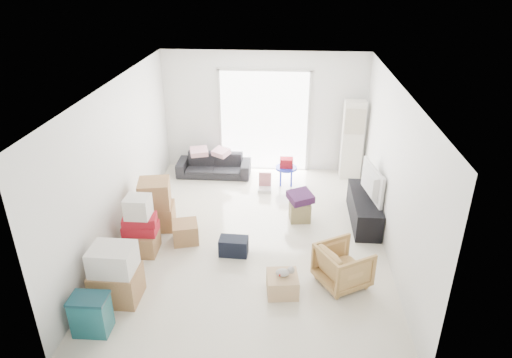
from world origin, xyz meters
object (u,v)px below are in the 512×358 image
object	(u,v)px
television	(366,193)
kids_table	(286,166)
storage_bins	(91,314)
tv_console	(364,209)
wood_crate	(282,284)
sofa	(214,162)
armchair	(343,264)
ac_tower	(352,140)
ottoman	(300,211)

from	to	relation	value
television	kids_table	size ratio (longest dim) A/B	1.70
storage_bins	tv_console	bearing A→B (deg)	38.73
television	wood_crate	distance (m)	2.64
tv_console	sofa	distance (m)	3.58
storage_bins	kids_table	bearing A→B (deg)	62.03
storage_bins	wood_crate	world-z (taller)	storage_bins
television	storage_bins	size ratio (longest dim) A/B	1.85
television	wood_crate	size ratio (longest dim) A/B	2.31
television	kids_table	distance (m)	2.07
armchair	kids_table	world-z (taller)	armchair
wood_crate	tv_console	bearing A→B (deg)	56.10
armchair	storage_bins	world-z (taller)	armchair
ac_tower	television	world-z (taller)	ac_tower
ottoman	armchair	bearing A→B (deg)	-71.38
ac_tower	tv_console	xyz separation A→B (m)	(0.05, -1.95, -0.62)
tv_console	armchair	size ratio (longest dim) A/B	2.18
ottoman	kids_table	xyz separation A→B (m)	(-0.28, 1.49, 0.24)
storage_bins	ottoman	xyz separation A→B (m)	(2.72, 3.09, -0.09)
ac_tower	storage_bins	distance (m)	6.40
ottoman	tv_console	bearing A→B (deg)	1.79
kids_table	sofa	bearing A→B (deg)	168.27
sofa	storage_bins	world-z (taller)	sofa
ac_tower	tv_console	distance (m)	2.04
television	kids_table	bearing A→B (deg)	34.97
television	armchair	distance (m)	1.97
ottoman	wood_crate	xyz separation A→B (m)	(-0.27, -2.12, -0.04)
sofa	ottoman	world-z (taller)	sofa
sofa	wood_crate	xyz separation A→B (m)	(1.64, -3.95, -0.17)
television	kids_table	world-z (taller)	television
armchair	ottoman	distance (m)	1.95
ac_tower	armchair	world-z (taller)	ac_tower
tv_console	kids_table	world-z (taller)	kids_table
sofa	armchair	world-z (taller)	armchair
tv_console	storage_bins	size ratio (longest dim) A/B	2.75
sofa	storage_bins	distance (m)	4.99
armchair	kids_table	bearing A→B (deg)	-15.28
storage_bins	kids_table	size ratio (longest dim) A/B	0.92
television	wood_crate	world-z (taller)	television
television	storage_bins	bearing A→B (deg)	118.57
armchair	ac_tower	bearing A→B (deg)	-38.07
television	armchair	world-z (taller)	armchair
ac_tower	sofa	bearing A→B (deg)	-177.18
ottoman	kids_table	bearing A→B (deg)	100.73
wood_crate	ottoman	bearing A→B (deg)	82.77
ac_tower	storage_bins	size ratio (longest dim) A/B	3.15
ottoman	television	bearing A→B (deg)	1.79
ac_tower	armchair	size ratio (longest dim) A/B	2.50
television	ottoman	distance (m)	1.24
ac_tower	kids_table	world-z (taller)	ac_tower
tv_console	wood_crate	xyz separation A→B (m)	(-1.45, -2.16, -0.11)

